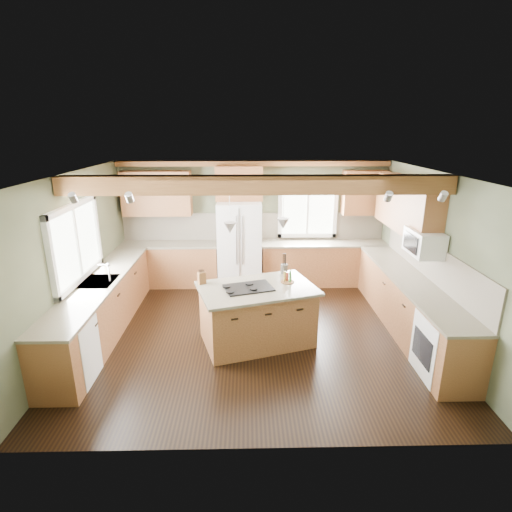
{
  "coord_description": "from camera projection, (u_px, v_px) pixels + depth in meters",
  "views": [
    {
      "loc": [
        -0.14,
        -5.89,
        3.23
      ],
      "look_at": [
        0.0,
        0.3,
        1.24
      ],
      "focal_mm": 28.0,
      "sensor_mm": 36.0,
      "label": 1
    }
  ],
  "objects": [
    {
      "name": "floor",
      "position": [
        256.0,
        333.0,
        6.6
      ],
      "size": [
        5.6,
        5.6,
        0.0
      ],
      "primitive_type": "plane",
      "color": "black",
      "rests_on": "ground"
    },
    {
      "name": "ceiling",
      "position": [
        256.0,
        173.0,
        5.8
      ],
      "size": [
        5.6,
        5.6,
        0.0
      ],
      "primitive_type": "plane",
      "rotation": [
        3.14,
        0.0,
        0.0
      ],
      "color": "silver",
      "rests_on": "wall_back"
    },
    {
      "name": "wall_back",
      "position": [
        254.0,
        222.0,
        8.58
      ],
      "size": [
        5.6,
        0.0,
        5.6
      ],
      "primitive_type": "plane",
      "rotation": [
        1.57,
        0.0,
        0.0
      ],
      "color": "#404732",
      "rests_on": "ground"
    },
    {
      "name": "wall_left",
      "position": [
        75.0,
        259.0,
        6.14
      ],
      "size": [
        0.0,
        5.0,
        5.0
      ],
      "primitive_type": "plane",
      "rotation": [
        1.57,
        0.0,
        1.57
      ],
      "color": "#404732",
      "rests_on": "ground"
    },
    {
      "name": "wall_right",
      "position": [
        434.0,
        257.0,
        6.26
      ],
      "size": [
        0.0,
        5.0,
        5.0
      ],
      "primitive_type": "plane",
      "rotation": [
        1.57,
        0.0,
        -1.57
      ],
      "color": "#404732",
      "rests_on": "ground"
    },
    {
      "name": "ceiling_beam",
      "position": [
        257.0,
        185.0,
        5.59
      ],
      "size": [
        5.55,
        0.26,
        0.26
      ],
      "primitive_type": "cube",
      "color": "brown",
      "rests_on": "ceiling"
    },
    {
      "name": "soffit_trim",
      "position": [
        254.0,
        163.0,
        8.1
      ],
      "size": [
        5.55,
        0.2,
        0.1
      ],
      "primitive_type": "cube",
      "color": "brown",
      "rests_on": "ceiling"
    },
    {
      "name": "backsplash_back",
      "position": [
        254.0,
        226.0,
        8.59
      ],
      "size": [
        5.58,
        0.03,
        0.58
      ],
      "primitive_type": "cube",
      "color": "brown",
      "rests_on": "wall_back"
    },
    {
      "name": "backsplash_right",
      "position": [
        431.0,
        261.0,
        6.33
      ],
      "size": [
        0.03,
        3.7,
        0.58
      ],
      "primitive_type": "cube",
      "color": "brown",
      "rests_on": "wall_right"
    },
    {
      "name": "base_cab_back_left",
      "position": [
        170.0,
        265.0,
        8.52
      ],
      "size": [
        2.02,
        0.6,
        0.88
      ],
      "primitive_type": "cube",
      "color": "brown",
      "rests_on": "floor"
    },
    {
      "name": "counter_back_left",
      "position": [
        169.0,
        244.0,
        8.38
      ],
      "size": [
        2.06,
        0.64,
        0.04
      ],
      "primitive_type": "cube",
      "color": "brown",
      "rests_on": "base_cab_back_left"
    },
    {
      "name": "base_cab_back_right",
      "position": [
        323.0,
        264.0,
        8.59
      ],
      "size": [
        2.62,
        0.6,
        0.88
      ],
      "primitive_type": "cube",
      "color": "brown",
      "rests_on": "floor"
    },
    {
      "name": "counter_back_right",
      "position": [
        324.0,
        243.0,
        8.45
      ],
      "size": [
        2.66,
        0.64,
        0.04
      ],
      "primitive_type": "cube",
      "color": "brown",
      "rests_on": "base_cab_back_right"
    },
    {
      "name": "base_cab_left",
      "position": [
        102.0,
        309.0,
        6.46
      ],
      "size": [
        0.6,
        3.7,
        0.88
      ],
      "primitive_type": "cube",
      "color": "brown",
      "rests_on": "floor"
    },
    {
      "name": "counter_left",
      "position": [
        99.0,
        282.0,
        6.32
      ],
      "size": [
        0.64,
        3.74,
        0.04
      ],
      "primitive_type": "cube",
      "color": "brown",
      "rests_on": "base_cab_left"
    },
    {
      "name": "base_cab_right",
      "position": [
        408.0,
        306.0,
        6.56
      ],
      "size": [
        0.6,
        3.7,
        0.88
      ],
      "primitive_type": "cube",
      "color": "brown",
      "rests_on": "floor"
    },
    {
      "name": "counter_right",
      "position": [
        411.0,
        280.0,
        6.42
      ],
      "size": [
        0.64,
        3.74,
        0.04
      ],
      "primitive_type": "cube",
      "color": "brown",
      "rests_on": "base_cab_right"
    },
    {
      "name": "upper_cab_back_left",
      "position": [
        157.0,
        193.0,
        8.17
      ],
      "size": [
        1.4,
        0.35,
        0.9
      ],
      "primitive_type": "cube",
      "color": "brown",
      "rests_on": "wall_back"
    },
    {
      "name": "upper_cab_over_fridge",
      "position": [
        239.0,
        183.0,
        8.15
      ],
      "size": [
        0.96,
        0.35,
        0.7
      ],
      "primitive_type": "cube",
      "color": "brown",
      "rests_on": "wall_back"
    },
    {
      "name": "upper_cab_right",
      "position": [
        406.0,
        205.0,
        6.91
      ],
      "size": [
        0.35,
        2.2,
        0.9
      ],
      "primitive_type": "cube",
      "color": "brown",
      "rests_on": "wall_right"
    },
    {
      "name": "upper_cab_back_corner",
      "position": [
        365.0,
        193.0,
        8.26
      ],
      "size": [
        0.9,
        0.35,
        0.9
      ],
      "primitive_type": "cube",
      "color": "brown",
      "rests_on": "wall_back"
    },
    {
      "name": "window_left",
      "position": [
        75.0,
        243.0,
        6.11
      ],
      "size": [
        0.04,
        1.6,
        1.05
      ],
      "primitive_type": "cube",
      "color": "white",
      "rests_on": "wall_left"
    },
    {
      "name": "window_back",
      "position": [
        308.0,
        210.0,
        8.51
      ],
      "size": [
        1.1,
        0.04,
        1.0
      ],
      "primitive_type": "cube",
      "color": "white",
      "rests_on": "wall_back"
    },
    {
      "name": "sink",
      "position": [
        99.0,
        282.0,
        6.32
      ],
      "size": [
        0.5,
        0.65,
        0.03
      ],
      "primitive_type": "cube",
      "color": "#262628",
      "rests_on": "counter_left"
    },
    {
      "name": "faucet",
      "position": [
        109.0,
        273.0,
        6.28
      ],
      "size": [
        0.02,
        0.02,
        0.28
      ],
      "primitive_type": "cylinder",
      "color": "#B2B2B7",
      "rests_on": "sink"
    },
    {
      "name": "dishwasher",
      "position": [
        69.0,
        352.0,
        5.23
      ],
      "size": [
        0.6,
        0.6,
        0.84
      ],
      "primitive_type": "cube",
      "color": "white",
      "rests_on": "floor"
    },
    {
      "name": "oven",
      "position": [
        445.0,
        348.0,
        5.33
      ],
      "size": [
        0.6,
        0.72,
        0.84
      ],
      "primitive_type": "cube",
      "color": "white",
      "rests_on": "floor"
    },
    {
      "name": "microwave",
      "position": [
        424.0,
        243.0,
        6.13
      ],
      "size": [
        0.4,
        0.7,
        0.38
      ],
      "primitive_type": "cube",
      "color": "white",
      "rests_on": "wall_right"
    },
    {
      "name": "pendant_left",
      "position": [
        230.0,
        228.0,
        5.65
      ],
      "size": [
        0.18,
        0.18,
        0.16
      ],
      "primitive_type": "cone",
      "rotation": [
        3.14,
        0.0,
        0.0
      ],
      "color": "#B2B2B7",
      "rests_on": "ceiling"
    },
    {
      "name": "pendant_right",
      "position": [
        283.0,
        224.0,
        5.89
      ],
      "size": [
        0.18,
        0.18,
        0.16
      ],
      "primitive_type": "cone",
      "rotation": [
        3.14,
        0.0,
        0.0
      ],
      "color": "#B2B2B7",
      "rests_on": "ceiling"
    },
    {
      "name": "refrigerator",
      "position": [
        240.0,
        245.0,
        8.33
      ],
      "size": [
        0.9,
        0.74,
        1.8
      ],
      "primitive_type": "cube",
      "color": "white",
      "rests_on": "floor"
    },
    {
      "name": "island",
      "position": [
        257.0,
        316.0,
        6.21
      ],
      "size": [
        1.84,
        1.42,
        0.88
      ],
      "primitive_type": "cube",
      "rotation": [
        0.0,
        0.0,
        0.3
      ],
      "color": "brown",
      "rests_on": "floor"
    },
    {
      "name": "island_top",
      "position": [
        257.0,
        288.0,
        6.07
      ],
      "size": [
        1.98,
        1.56,
        0.04
      ],
      "primitive_type": "cube",
      "rotation": [
        0.0,
        0.0,
        0.3
      ],
      "color": "brown",
      "rests_on": "island"
    },
    {
      "name": "cooktop",
      "position": [
        249.0,
        288.0,
        6.02
      ],
      "size": [
        0.81,
        0.65,
        0.02
      ],
      "primitive_type": "cube",
      "rotation": [
        0.0,
        0.0,
        0.3
      ],
      "color": "black",
      "rests_on": "island_top"
    },
    {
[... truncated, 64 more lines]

